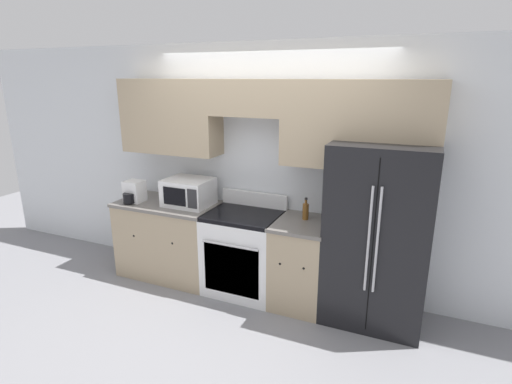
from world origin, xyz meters
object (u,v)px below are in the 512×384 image
(oven_range, at_px, (244,252))
(microwave, at_px, (189,192))
(refrigerator, at_px, (378,234))
(bottle, at_px, (306,211))

(oven_range, bearing_deg, microwave, 177.44)
(oven_range, xyz_separation_m, microwave, (-0.68, 0.03, 0.58))
(oven_range, xyz_separation_m, refrigerator, (1.35, 0.05, 0.41))
(microwave, distance_m, bottle, 1.32)
(microwave, bearing_deg, oven_range, -2.56)
(oven_range, bearing_deg, refrigerator, 2.14)
(refrigerator, bearing_deg, microwave, -179.43)
(microwave, bearing_deg, bottle, 2.59)
(oven_range, xyz_separation_m, bottle, (0.64, 0.09, 0.52))
(oven_range, relative_size, refrigerator, 0.61)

